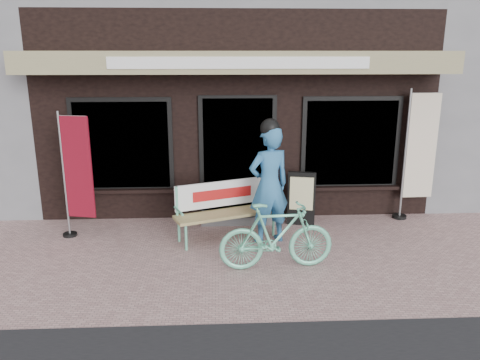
{
  "coord_description": "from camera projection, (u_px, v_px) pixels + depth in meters",
  "views": [
    {
      "loc": [
        -0.35,
        -6.06,
        2.89
      ],
      "look_at": [
        -0.02,
        0.7,
        1.05
      ],
      "focal_mm": 35.0,
      "sensor_mm": 36.0,
      "label": 1
    }
  ],
  "objects": [
    {
      "name": "bench",
      "position": [
        225.0,
        205.0,
        7.5
      ],
      "size": [
        1.71,
        0.99,
        0.91
      ],
      "rotation": [
        0.0,
        0.0,
        0.37
      ],
      "color": "#67CAA3",
      "rests_on": "ground"
    },
    {
      "name": "nobori_cream",
      "position": [
        418.0,
        153.0,
        8.19
      ],
      "size": [
        0.68,
        0.26,
        2.32
      ],
      "rotation": [
        0.0,
        0.0,
        0.03
      ],
      "color": "gray",
      "rests_on": "ground"
    },
    {
      "name": "nobori_red",
      "position": [
        76.0,
        174.0,
        7.35
      ],
      "size": [
        0.61,
        0.27,
        2.04
      ],
      "rotation": [
        0.0,
        0.0,
        -0.22
      ],
      "color": "gray",
      "rests_on": "ground"
    },
    {
      "name": "person",
      "position": [
        269.0,
        183.0,
        7.19
      ],
      "size": [
        0.79,
        0.65,
        1.96
      ],
      "rotation": [
        0.0,
        0.0,
        0.37
      ],
      "color": "teal",
      "rests_on": "ground"
    },
    {
      "name": "ground",
      "position": [
        244.0,
        264.0,
        6.62
      ],
      "size": [
        70.0,
        70.0,
        0.0
      ],
      "primitive_type": "plane",
      "color": "tan",
      "rests_on": "ground"
    },
    {
      "name": "menu_stand",
      "position": [
        301.0,
        198.0,
        8.03
      ],
      "size": [
        0.48,
        0.2,
        0.94
      ],
      "rotation": [
        0.0,
        0.0,
        -0.21
      ],
      "color": "black",
      "rests_on": "ground"
    },
    {
      "name": "bicycle",
      "position": [
        276.0,
        236.0,
        6.39
      ],
      "size": [
        1.61,
        0.57,
        0.95
      ],
      "primitive_type": "imported",
      "rotation": [
        0.0,
        0.0,
        1.65
      ],
      "color": "#67CAA3",
      "rests_on": "ground"
    },
    {
      "name": "storefront",
      "position": [
        232.0,
        48.0,
        10.62
      ],
      "size": [
        7.0,
        6.77,
        6.0
      ],
      "color": "black",
      "rests_on": "ground"
    }
  ]
}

